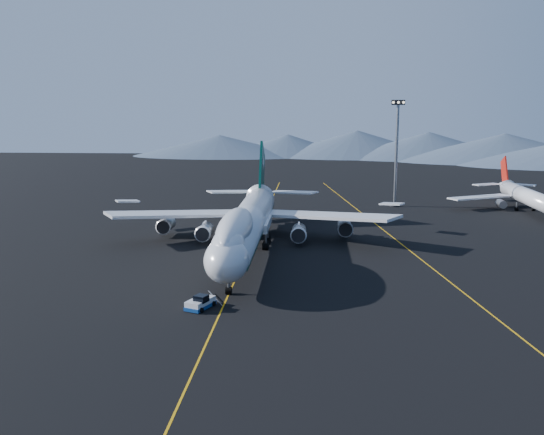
# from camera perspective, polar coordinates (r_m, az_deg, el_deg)

# --- Properties ---
(ground) EXTENTS (500.00, 500.00, 0.00)m
(ground) POSITION_cam_1_polar(r_m,az_deg,el_deg) (115.32, -2.29, -3.27)
(ground) COLOR black
(ground) RESTS_ON ground
(taxiway_line_main) EXTENTS (0.25, 220.00, 0.01)m
(taxiway_line_main) POSITION_cam_1_polar(r_m,az_deg,el_deg) (115.32, -2.29, -3.27)
(taxiway_line_main) COLOR orange
(taxiway_line_main) RESTS_ON ground
(taxiway_line_side) EXTENTS (28.08, 198.09, 0.01)m
(taxiway_line_side) POSITION_cam_1_polar(r_m,az_deg,el_deg) (125.70, 11.95, -2.35)
(taxiway_line_side) COLOR orange
(taxiway_line_side) RESTS_ON ground
(boeing_747) EXTENTS (59.62, 72.43, 19.37)m
(boeing_747) POSITION_cam_1_polar(r_m,az_deg,el_deg) (114.14, -2.31, -0.43)
(boeing_747) COLOR silver
(boeing_747) RESTS_ON ground
(pushback_tug) EXTENTS (3.95, 5.20, 2.03)m
(pushback_tug) POSITION_cam_1_polar(r_m,az_deg,el_deg) (84.14, -6.76, -8.06)
(pushback_tug) COLOR silver
(pushback_tug) RESTS_ON ground
(second_jet) EXTENTS (40.79, 46.08, 13.11)m
(second_jet) POSITION_cam_1_polar(r_m,az_deg,el_deg) (173.75, 22.82, 1.85)
(second_jet) COLOR silver
(second_jet) RESTS_ON ground
(floodlight_mast) EXTENTS (3.60, 2.70, 29.16)m
(floodlight_mast) POSITION_cam_1_polar(r_m,az_deg,el_deg) (170.35, 11.63, 5.95)
(floodlight_mast) COLOR black
(floodlight_mast) RESTS_ON ground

